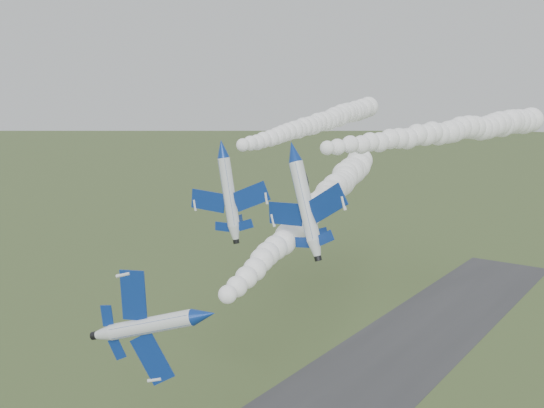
% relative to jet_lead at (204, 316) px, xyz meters
% --- Properties ---
extents(jet_lead, '(5.78, 12.48, 10.17)m').
position_rel_jet_lead_xyz_m(jet_lead, '(0.00, 0.00, 0.00)').
color(jet_lead, white).
extents(smoke_trail_jet_lead, '(30.67, 75.78, 5.28)m').
position_rel_jet_lead_xyz_m(smoke_trail_jet_lead, '(-13.17, 40.12, 2.71)').
color(smoke_trail_jet_lead, white).
extents(jet_pair_left, '(11.26, 13.38, 3.58)m').
position_rel_jet_lead_xyz_m(jet_pair_left, '(-16.26, 21.57, 12.14)').
color(jet_pair_left, white).
extents(smoke_trail_jet_pair_left, '(17.72, 64.61, 4.51)m').
position_rel_jet_lead_xyz_m(smoke_trail_jet_pair_left, '(-23.46, 57.08, 14.23)').
color(smoke_trail_jet_pair_left, white).
extents(jet_pair_right, '(11.44, 14.22, 4.56)m').
position_rel_jet_lead_xyz_m(jet_pair_right, '(-5.38, 21.48, 12.33)').
color(jet_pair_right, white).
extents(smoke_trail_jet_pair_right, '(13.18, 67.74, 4.82)m').
position_rel_jet_lead_xyz_m(smoke_trail_jet_pair_right, '(-0.13, 58.84, 13.25)').
color(smoke_trail_jet_pair_right, white).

